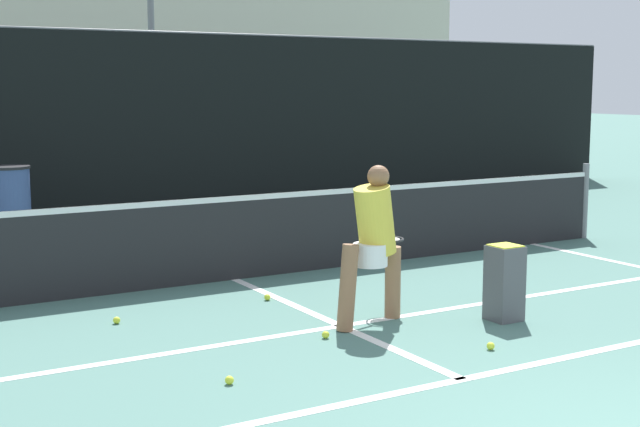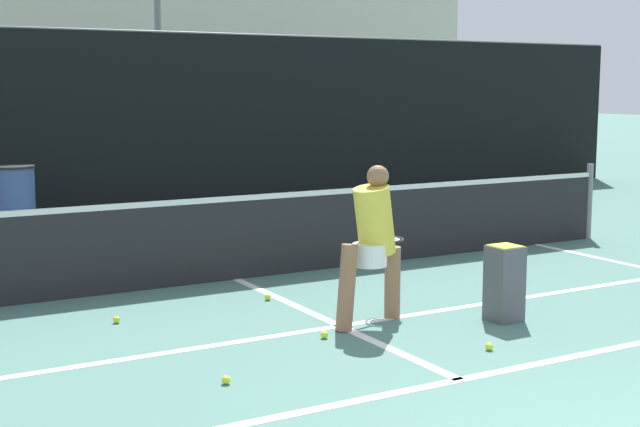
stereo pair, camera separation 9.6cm
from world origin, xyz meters
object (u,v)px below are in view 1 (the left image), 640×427
object	(u,v)px
ball_hopper	(504,281)
trash_bin	(10,199)
parked_car	(89,164)
player_practicing	(373,239)

from	to	relation	value
ball_hopper	trash_bin	distance (m)	8.12
ball_hopper	parked_car	size ratio (longest dim) A/B	0.17
player_practicing	ball_hopper	size ratio (longest dim) A/B	2.06
player_practicing	ball_hopper	distance (m)	1.30
player_practicing	ball_hopper	world-z (taller)	player_practicing
ball_hopper	parked_car	xyz separation A→B (m)	(-0.42, 12.16, 0.19)
trash_bin	parked_car	size ratio (longest dim) A/B	0.24
trash_bin	parked_car	xyz separation A→B (m)	(2.49, 4.58, 0.06)
ball_hopper	trash_bin	bearing A→B (deg)	110.98
trash_bin	parked_car	distance (m)	5.21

